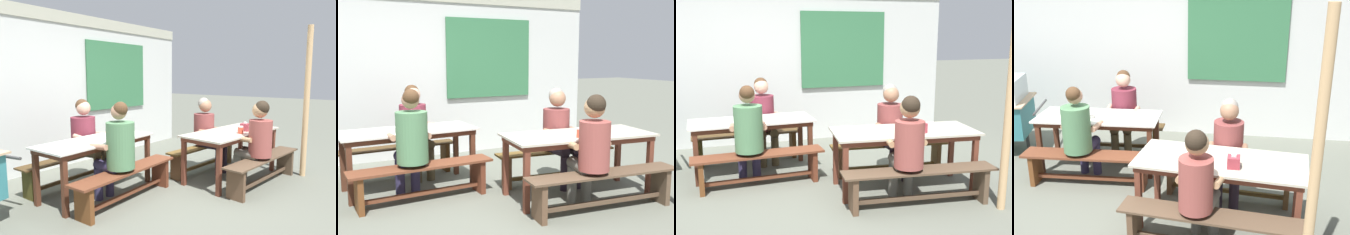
{
  "view_description": "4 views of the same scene",
  "coord_description": "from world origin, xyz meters",
  "views": [
    {
      "loc": [
        -3.25,
        -2.24,
        1.58
      ],
      "look_at": [
        0.63,
        0.76,
        0.93
      ],
      "focal_mm": 33.06,
      "sensor_mm": 36.0,
      "label": 1
    },
    {
      "loc": [
        -1.72,
        -3.87,
        1.64
      ],
      "look_at": [
        0.56,
        0.65,
        0.86
      ],
      "focal_mm": 43.17,
      "sensor_mm": 36.0,
      "label": 2
    },
    {
      "loc": [
        -1.03,
        -4.45,
        1.91
      ],
      "look_at": [
        0.57,
        0.58,
        0.79
      ],
      "focal_mm": 43.27,
      "sensor_mm": 36.0,
      "label": 3
    },
    {
      "loc": [
        1.3,
        -4.03,
        2.52
      ],
      "look_at": [
        0.6,
        0.57,
        0.93
      ],
      "focal_mm": 44.6,
      "sensor_mm": 36.0,
      "label": 4
    }
  ],
  "objects": [
    {
      "name": "dining_table_far",
      "position": [
        -0.6,
        1.01,
        0.66
      ],
      "size": [
        1.66,
        0.74,
        0.74
      ],
      "color": "silver",
      "rests_on": "ground_plane"
    },
    {
      "name": "bench_near_front",
      "position": [
        1.05,
        -0.68,
        0.28
      ],
      "size": [
        1.76,
        0.48,
        0.43
      ],
      "color": "brown",
      "rests_on": "ground_plane"
    },
    {
      "name": "bench_far_back",
      "position": [
        -0.63,
        1.56,
        0.28
      ],
      "size": [
        1.61,
        0.35,
        0.43
      ],
      "color": "#473219",
      "rests_on": "ground_plane"
    },
    {
      "name": "person_near_front",
      "position": [
        0.92,
        -0.6,
        0.71
      ],
      "size": [
        0.48,
        0.54,
        1.25
      ],
      "color": "#65635A",
      "rests_on": "ground_plane"
    },
    {
      "name": "ground_plane",
      "position": [
        0.0,
        0.0,
        0.0
      ],
      "size": [
        40.0,
        40.0,
        0.0
      ],
      "primitive_type": "plane",
      "color": "#5F6256"
    },
    {
      "name": "bench_near_back",
      "position": [
        1.16,
        0.4,
        0.28
      ],
      "size": [
        1.63,
        0.41,
        0.43
      ],
      "color": "brown",
      "rests_on": "ground_plane"
    },
    {
      "name": "person_center_facing",
      "position": [
        -0.4,
        1.51,
        0.71
      ],
      "size": [
        0.5,
        0.6,
        1.25
      ],
      "color": "#493F29",
      "rests_on": "ground_plane"
    },
    {
      "name": "dining_table_near",
      "position": [
        1.1,
        -0.14,
        0.67
      ],
      "size": [
        1.8,
        0.91,
        0.74
      ],
      "color": "#BCB6A2",
      "rests_on": "ground_plane"
    },
    {
      "name": "person_right_near_table",
      "position": [
        1.16,
        0.34,
        0.7
      ],
      "size": [
        0.45,
        0.56,
        1.24
      ],
      "color": "#271E28",
      "rests_on": "ground_plane"
    },
    {
      "name": "backdrop_wall",
      "position": [
        0.03,
        2.57,
        1.41
      ],
      "size": [
        6.13,
        0.23,
        2.69
      ],
      "color": "silver",
      "rests_on": "ground_plane"
    },
    {
      "name": "tissue_box",
      "position": [
        1.24,
        -0.3,
        0.8
      ],
      "size": [
        0.12,
        0.13,
        0.14
      ],
      "color": "#96323D",
      "rests_on": "dining_table_near"
    },
    {
      "name": "wooden_support_post",
      "position": [
        1.88,
        -1.01,
        1.18
      ],
      "size": [
        0.09,
        0.09,
        2.36
      ],
      "primitive_type": "cylinder",
      "color": "tan",
      "rests_on": "ground_plane"
    },
    {
      "name": "condiment_jar",
      "position": [
        0.98,
        -0.34,
        0.8
      ],
      "size": [
        0.08,
        0.08,
        0.11
      ],
      "color": "#DE4932",
      "rests_on": "dining_table_near"
    },
    {
      "name": "soup_bowl",
      "position": [
        -0.72,
        0.92,
        0.77
      ],
      "size": [
        0.17,
        0.17,
        0.05
      ],
      "primitive_type": "cylinder",
      "color": "silver",
      "rests_on": "dining_table_far"
    },
    {
      "name": "person_left_back_turned",
      "position": [
        -0.69,
        0.53,
        0.72
      ],
      "size": [
        0.47,
        0.57,
        1.28
      ],
      "color": "#312C4B",
      "rests_on": "ground_plane"
    },
    {
      "name": "bench_far_front",
      "position": [
        -0.58,
        0.47,
        0.29
      ],
      "size": [
        1.64,
        0.39,
        0.43
      ],
      "color": "brown",
      "rests_on": "ground_plane"
    }
  ]
}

